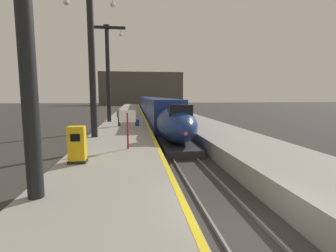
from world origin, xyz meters
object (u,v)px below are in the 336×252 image
Objects in this scene: highspeed_train_main at (149,105)px; station_column_mid at (91,51)px; station_column_near at (23,0)px; station_column_far at (108,65)px; passenger_near_edge at (119,116)px; departure_info_board at (127,122)px; rolling_suitcase at (137,123)px; ticket_machine_yellow at (77,146)px.

station_column_mid is at bearing -99.92° from highspeed_train_main.
highspeed_train_main is 8.47× the size of station_column_near.
station_column_far is at bearing 90.00° from station_column_mid.
passenger_near_edge is 0.80× the size of departure_info_board.
passenger_near_edge is 10.40m from departure_info_board.
station_column_far is at bearing -104.24° from highspeed_train_main.
passenger_near_edge is (-4.53, -27.78, 0.07)m from highspeed_train_main.
station_column_far reaches higher than highspeed_train_main.
station_column_mid is (-5.90, -33.75, 5.01)m from highspeed_train_main.
rolling_suitcase is at bearing 5.52° from passenger_near_edge.
station_column_far is 6.53× the size of ticket_machine_yellow.
station_column_near is at bearing -97.58° from highspeed_train_main.
station_column_near is 5.61× the size of ticket_machine_yellow.
highspeed_train_main is at bearing 80.74° from passenger_near_edge.
passenger_near_edge is (1.37, 5.97, -4.94)m from station_column_mid.
station_column_far is at bearing 99.39° from departure_info_board.
station_column_far reaches higher than station_column_near.
station_column_far reaches higher than departure_info_board.
station_column_mid is 0.95× the size of station_column_far.
ticket_machine_yellow is at bearing -87.08° from station_column_mid.
rolling_suitcase is at bearing 63.43° from station_column_mid.
station_column_near is 10.59m from station_column_mid.
passenger_near_edge is 1.06× the size of ticket_machine_yellow.
rolling_suitcase is at bearing 78.19° from ticket_machine_yellow.
station_column_mid is at bearing 92.92° from ticket_machine_yellow.
station_column_near is 0.90× the size of station_column_mid.
station_column_far reaches higher than ticket_machine_yellow.
station_column_near is 7.75m from departure_info_board.
station_column_near is 9.14× the size of rolling_suitcase.
station_column_mid is 8.87m from rolling_suitcase.
highspeed_train_main is 34.63m from station_column_mid.
highspeed_train_main is at bearing 82.42° from station_column_near.
passenger_near_edge is at bearing 85.45° from ticket_machine_yellow.
departure_info_board is (2.11, 2.52, 0.77)m from ticket_machine_yellow.
passenger_near_edge is at bearing 77.06° from station_column_mid.
station_column_near reaches higher than passenger_near_edge.
ticket_machine_yellow is at bearing 84.61° from station_column_near.
station_column_near is 5.31× the size of passenger_near_edge.
station_column_far is at bearing 91.15° from ticket_machine_yellow.
highspeed_train_main reaches higher than passenger_near_edge.
station_column_mid is 8.62m from ticket_machine_yellow.
highspeed_train_main is 44.95m from station_column_near.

